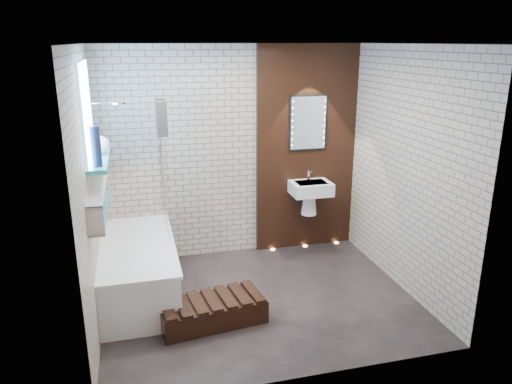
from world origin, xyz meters
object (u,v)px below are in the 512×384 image
object	(u,v)px
bath_screen	(164,168)
washbasin	(310,193)
bathtub	(138,269)
led_mirror	(308,123)
walnut_step	(212,312)

from	to	relation	value
bath_screen	washbasin	world-z (taller)	bath_screen
bathtub	bath_screen	xyz separation A→B (m)	(0.35, 0.44, 0.99)
bath_screen	washbasin	xyz separation A→B (m)	(1.82, 0.18, -0.49)
bathtub	washbasin	distance (m)	2.32
washbasin	led_mirror	world-z (taller)	led_mirror
bath_screen	washbasin	distance (m)	1.89
bath_screen	led_mirror	world-z (taller)	led_mirror
bathtub	bath_screen	bearing A→B (deg)	51.10
led_mirror	walnut_step	size ratio (longest dim) A/B	0.69
bath_screen	led_mirror	xyz separation A→B (m)	(1.82, 0.34, 0.37)
led_mirror	walnut_step	xyz separation A→B (m)	(-1.51, -1.53, -1.54)
bath_screen	walnut_step	xyz separation A→B (m)	(0.31, -1.19, -1.17)
bathtub	led_mirror	xyz separation A→B (m)	(2.17, 0.78, 1.36)
bathtub	washbasin	size ratio (longest dim) A/B	3.00
bath_screen	bathtub	bearing A→B (deg)	-128.90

